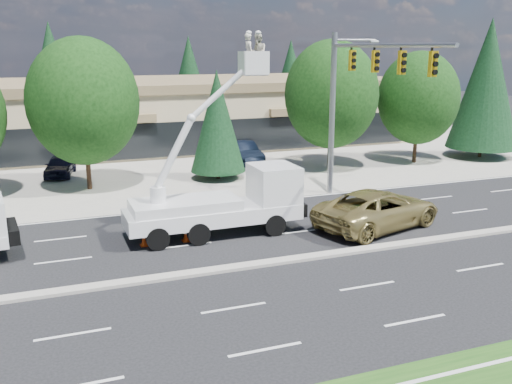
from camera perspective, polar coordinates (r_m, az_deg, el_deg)
name	(u,v)px	position (r m, az deg, el deg)	size (l,w,h in m)	color
ground	(207,273)	(21.70, -4.93, -8.04)	(140.00, 140.00, 0.00)	black
concrete_apron	(128,169)	(40.57, -12.64, 2.27)	(140.00, 22.00, 0.01)	gray
road_median	(207,271)	(21.68, -4.93, -7.90)	(120.00, 0.55, 0.12)	gray
strip_mall	(109,113)	(49.92, -14.49, 7.67)	(50.40, 15.40, 5.50)	tan
tree_front_d	(83,101)	(34.58, -16.88, 8.66)	(6.39, 6.39, 8.86)	#332114
tree_front_e	(217,121)	(36.16, -3.89, 7.08)	(3.49, 3.49, 6.88)	#332114
tree_front_f	(331,94)	(39.06, 7.54, 9.65)	(6.32, 6.32, 8.76)	#332114
tree_front_g	(418,98)	(42.82, 15.93, 9.02)	(5.76, 5.76, 7.99)	#332114
tree_front_h	(487,84)	(46.56, 22.07, 9.99)	(5.24, 5.24, 10.34)	#332114
tree_back_b	(52,73)	(61.43, -19.73, 11.17)	(5.41, 5.41, 10.67)	#332114
tree_back_c	(189,77)	(63.32, -6.69, 11.35)	(4.77, 4.77, 9.39)	#332114
tree_back_d	(291,77)	(67.25, 3.48, 11.42)	(4.58, 4.58, 9.04)	#332114
signal_mast	(353,90)	(30.61, 9.68, 10.04)	(2.76, 10.16, 9.00)	gray
bucket_truck	(227,194)	(25.54, -2.90, -0.17)	(7.84, 2.58, 8.91)	white
traffic_cone_b	(145,238)	(24.78, -11.06, -4.54)	(0.40, 0.40, 0.70)	#DE3A07
traffic_cone_c	(187,234)	(25.06, -6.96, -4.16)	(0.40, 0.40, 0.70)	#DE3A07
minivan	(378,209)	(27.17, 12.11, -1.67)	(2.99, 6.49, 1.80)	#9E8C4C
parked_car_west	(60,165)	(39.51, -19.02, 2.52)	(1.62, 4.03, 1.37)	black
parked_car_east	(242,152)	(41.30, -1.37, 3.99)	(1.75, 5.03, 1.66)	black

